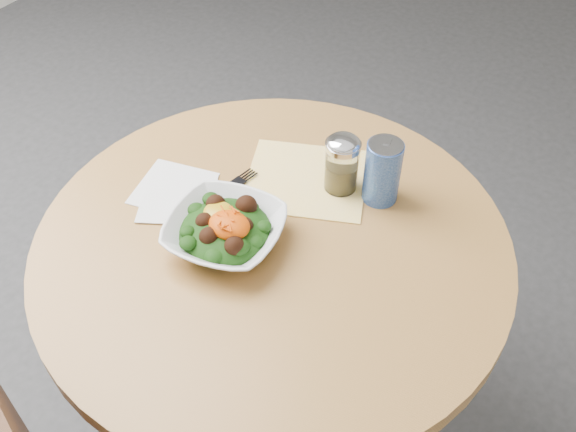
{
  "coord_description": "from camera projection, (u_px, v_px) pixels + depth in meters",
  "views": [
    {
      "loc": [
        0.45,
        -0.68,
        1.64
      ],
      "look_at": [
        0.03,
        0.01,
        0.81
      ],
      "focal_mm": 40.0,
      "sensor_mm": 36.0,
      "label": 1
    }
  ],
  "objects": [
    {
      "name": "beverage_can",
      "position": [
        382.0,
        171.0,
        1.24
      ],
      "size": [
        0.07,
        0.07,
        0.14
      ],
      "color": "navy",
      "rests_on": "table"
    },
    {
      "name": "cloth_napkin",
      "position": [
        306.0,
        179.0,
        1.32
      ],
      "size": [
        0.31,
        0.3,
        0.0
      ],
      "primitive_type": "cube",
      "rotation": [
        0.0,
        0.0,
        0.38
      ],
      "color": "yellow",
      "rests_on": "table"
    },
    {
      "name": "table",
      "position": [
        274.0,
        301.0,
        1.35
      ],
      "size": [
        0.9,
        0.9,
        0.75
      ],
      "color": "black",
      "rests_on": "ground"
    },
    {
      "name": "fork",
      "position": [
        222.0,
        193.0,
        1.28
      ],
      "size": [
        0.06,
        0.2,
        0.0
      ],
      "color": "black",
      "rests_on": "table"
    },
    {
      "name": "spice_shaker",
      "position": [
        342.0,
        164.0,
        1.26
      ],
      "size": [
        0.07,
        0.07,
        0.13
      ],
      "color": "silver",
      "rests_on": "table"
    },
    {
      "name": "ground",
      "position": [
        277.0,
        425.0,
        1.74
      ],
      "size": [
        6.0,
        6.0,
        0.0
      ],
      "primitive_type": "plane",
      "color": "#2E2E31",
      "rests_on": "ground"
    },
    {
      "name": "paper_napkins",
      "position": [
        176.0,
        193.0,
        1.29
      ],
      "size": [
        0.21,
        0.2,
        0.0
      ],
      "color": "white",
      "rests_on": "table"
    },
    {
      "name": "salad_bowl",
      "position": [
        225.0,
        230.0,
        1.18
      ],
      "size": [
        0.25,
        0.25,
        0.08
      ],
      "color": "silver",
      "rests_on": "table"
    }
  ]
}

